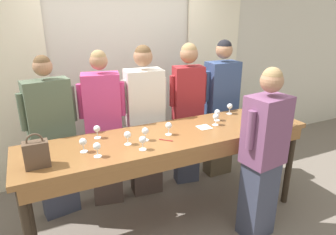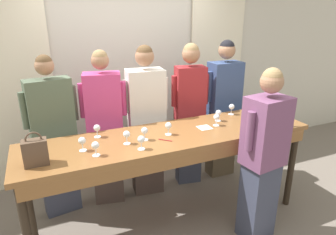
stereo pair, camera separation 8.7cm
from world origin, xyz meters
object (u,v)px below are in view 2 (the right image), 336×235
(wine_bottle, at_px, (278,115))
(wine_glass_back_right, at_px, (168,126))
(wine_glass_by_bottle, at_px, (141,140))
(guest_cream_sweater, at_px, (146,122))
(wine_glass_center_right, at_px, (217,118))
(wine_glass_by_handbag, at_px, (232,107))
(guest_pink_top, at_px, (105,129))
(guest_striped_shirt, at_px, (190,112))
(tasting_bar, at_px, (172,145))
(wine_glass_front_mid, at_px, (95,146))
(wine_glass_back_mid, at_px, (218,113))
(wine_glass_front_left, at_px, (82,141))
(wine_glass_center_mid, at_px, (249,121))
(wine_glass_back_left, at_px, (97,128))
(guest_olive_jacket, at_px, (54,137))
(wine_glass_front_right, at_px, (274,113))
(host_pouring, at_px, (263,158))
(potted_plant, at_px, (260,128))
(wine_glass_near_host, at_px, (127,135))
(guest_navy_coat, at_px, (223,109))
(handbag, at_px, (35,152))
(wine_glass_center_left, at_px, (145,131))

(wine_bottle, bearing_deg, wine_glass_back_right, 168.22)
(wine_glass_by_bottle, xyz_separation_m, guest_cream_sweater, (0.35, 0.86, -0.18))
(wine_glass_center_right, bearing_deg, wine_glass_by_handbag, 33.66)
(guest_pink_top, distance_m, guest_striped_shirt, 1.06)
(wine_glass_center_right, bearing_deg, wine_glass_back_right, -177.81)
(tasting_bar, height_order, wine_glass_center_right, wine_glass_center_right)
(wine_bottle, xyz_separation_m, wine_glass_front_mid, (-1.88, 0.07, -0.03))
(wine_glass_back_mid, bearing_deg, wine_bottle, -37.32)
(wine_glass_front_left, bearing_deg, guest_cream_sweater, 39.49)
(tasting_bar, bearing_deg, wine_glass_by_handbag, 17.76)
(tasting_bar, bearing_deg, wine_glass_center_mid, -12.85)
(wine_glass_back_left, distance_m, wine_glass_by_handbag, 1.57)
(tasting_bar, distance_m, guest_striped_shirt, 0.87)
(wine_glass_by_handbag, bearing_deg, guest_striped_shirt, 131.18)
(wine_glass_front_mid, xyz_separation_m, guest_olive_jacket, (-0.29, 0.82, -0.20))
(guest_pink_top, bearing_deg, wine_glass_back_left, -110.49)
(wine_glass_by_handbag, bearing_deg, wine_glass_front_right, -49.29)
(wine_glass_back_left, distance_m, guest_pink_top, 0.50)
(wine_glass_center_mid, relative_size, host_pouring, 0.07)
(wine_glass_by_handbag, height_order, potted_plant, wine_glass_by_handbag)
(wine_glass_back_mid, xyz_separation_m, guest_striped_shirt, (-0.08, 0.52, -0.14))
(wine_glass_near_host, xyz_separation_m, wine_glass_by_handbag, (1.35, 0.30, 0.00))
(wine_glass_back_mid, xyz_separation_m, guest_navy_coat, (0.41, 0.52, -0.16))
(tasting_bar, bearing_deg, wine_glass_front_mid, -169.35)
(wine_glass_front_right, height_order, guest_cream_sweater, guest_cream_sweater)
(wine_glass_back_right, xyz_separation_m, wine_glass_near_host, (-0.43, -0.05, -0.00))
(wine_glass_center_mid, bearing_deg, handbag, 178.19)
(wine_glass_back_right, xyz_separation_m, guest_pink_top, (-0.49, 0.65, -0.19))
(tasting_bar, height_order, wine_glass_front_left, wine_glass_front_left)
(wine_glass_front_right, relative_size, potted_plant, 0.20)
(wine_glass_near_host, bearing_deg, wine_glass_back_right, 6.17)
(wine_glass_front_left, bearing_deg, wine_glass_back_mid, 6.31)
(wine_glass_near_host, xyz_separation_m, guest_navy_coat, (1.50, 0.70, -0.16))
(wine_glass_center_left, height_order, wine_glass_back_left, same)
(guest_olive_jacket, distance_m, guest_navy_coat, 2.10)
(guest_navy_coat, bearing_deg, wine_glass_center_mid, -107.23)
(wine_glass_front_right, relative_size, wine_glass_by_handbag, 1.00)
(wine_glass_front_left, bearing_deg, wine_glass_by_bottle, -20.56)
(wine_glass_back_left, bearing_deg, potted_plant, 18.09)
(wine_glass_center_right, relative_size, host_pouring, 0.07)
(wine_glass_back_mid, relative_size, wine_glass_by_handbag, 1.00)
(guest_striped_shirt, bearing_deg, wine_glass_center_mid, -74.83)
(wine_glass_front_right, height_order, wine_glass_by_bottle, same)
(tasting_bar, distance_m, wine_glass_by_handbag, 0.95)
(wine_glass_by_bottle, bearing_deg, wine_glass_center_mid, 0.17)
(handbag, xyz_separation_m, wine_glass_front_right, (2.41, 0.05, -0.02))
(wine_glass_back_left, bearing_deg, wine_glass_back_mid, -3.68)
(wine_glass_back_mid, height_order, guest_olive_jacket, guest_olive_jacket)
(wine_glass_center_left, height_order, guest_cream_sweater, guest_cream_sweater)
(wine_glass_by_bottle, bearing_deg, guest_navy_coat, 31.10)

